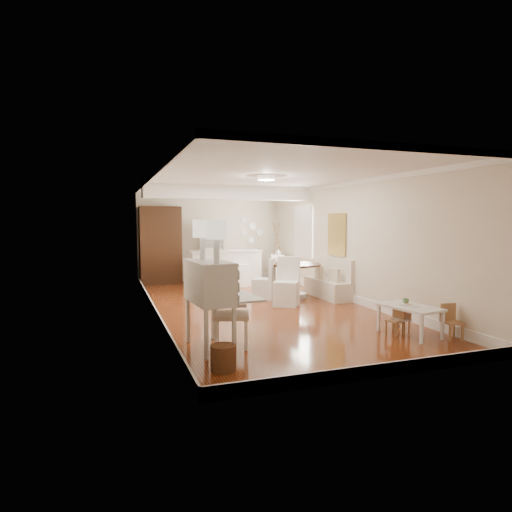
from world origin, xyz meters
TOP-DOWN VIEW (x-y plane):
  - room at (0.04, 0.32)m, footprint 9.00×9.04m
  - secretary_bureau at (-1.70, -2.65)m, footprint 1.11×1.13m
  - gustavian_armchair at (-1.37, -2.64)m, footprint 0.71×0.71m
  - wicker_basket at (-1.75, -3.62)m, footprint 0.43×0.43m
  - kids_table at (1.58, -3.02)m, footprint 0.76×1.07m
  - kids_chair_a at (1.36, -2.92)m, footprint 0.29×0.29m
  - kids_chair_b at (1.50, -2.91)m, footprint 0.31×0.31m
  - kids_chair_c at (2.06, -3.45)m, footprint 0.31×0.31m
  - banquette at (1.99, 0.50)m, footprint 0.52×1.60m
  - dining_table at (1.23, 0.75)m, footprint 1.49×1.49m
  - slip_chair_near at (0.64, -0.09)m, footprint 0.73×0.73m
  - slip_chair_far at (0.43, 0.82)m, footprint 0.66×0.66m
  - breakfast_counter at (0.10, 3.10)m, footprint 2.05×0.65m
  - bar_stool_left at (-0.42, 2.49)m, footprint 0.56×0.56m
  - bar_stool_right at (0.42, 2.87)m, footprint 0.49×0.49m
  - pantry_cabinet at (-1.60, 4.18)m, footprint 1.20×0.60m
  - fridge at (0.30, 4.15)m, footprint 0.75×0.65m
  - sideboard at (1.87, 3.51)m, footprint 0.64×0.95m
  - pencil_cup at (1.64, -2.83)m, footprint 0.13×0.13m
  - branch_vase at (1.90, 3.50)m, footprint 0.19×0.19m

SIDE VIEW (x-z plane):
  - wicker_basket at x=-1.75m, z-range 0.00..0.33m
  - kids_table at x=1.58m, z-range 0.00..0.49m
  - kids_chair_a at x=1.36m, z-range 0.00..0.50m
  - kids_chair_b at x=1.50m, z-range 0.00..0.52m
  - kids_chair_c at x=2.06m, z-range 0.00..0.57m
  - sideboard at x=1.87m, z-range 0.00..0.83m
  - dining_table at x=1.23m, z-range 0.00..0.84m
  - banquette at x=1.99m, z-range 0.00..0.98m
  - slip_chair_far at x=0.43m, z-range 0.00..0.98m
  - gustavian_armchair at x=-1.37m, z-range 0.00..0.99m
  - breakfast_counter at x=0.10m, z-range 0.00..1.03m
  - bar_stool_right at x=0.42m, z-range 0.00..1.04m
  - pencil_cup at x=1.64m, z-range 0.49..0.57m
  - slip_chair_near at x=0.64m, z-range 0.00..1.08m
  - bar_stool_left at x=-0.42m, z-range 0.00..1.14m
  - secretary_bureau at x=-1.70m, z-range 0.00..1.31m
  - fridge at x=0.30m, z-range 0.00..1.80m
  - branch_vase at x=1.90m, z-range 0.83..1.01m
  - pantry_cabinet at x=-1.60m, z-range 0.00..2.30m
  - room at x=0.04m, z-range 0.57..3.39m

